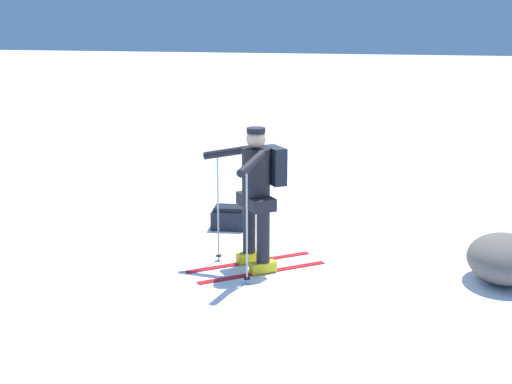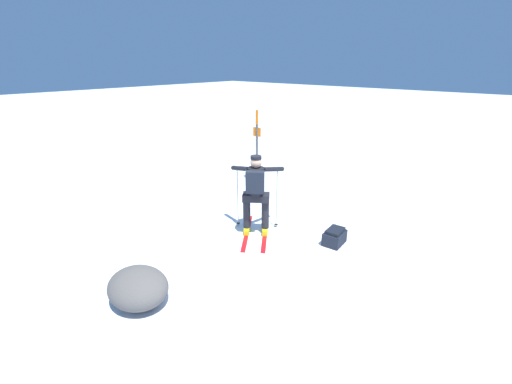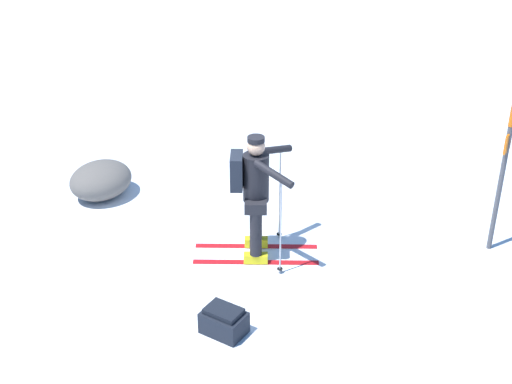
# 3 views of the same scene
# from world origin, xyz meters

# --- Properties ---
(ground_plane) EXTENTS (80.00, 80.00, 0.00)m
(ground_plane) POSITION_xyz_m (0.00, 0.00, 0.00)
(ground_plane) COLOR white
(skier) EXTENTS (1.33, 1.55, 1.64)m
(skier) POSITION_xyz_m (-0.48, 0.43, 0.94)
(skier) COLOR red
(skier) RESTS_ON ground_plane
(dropped_backpack) EXTENTS (0.37, 0.49, 0.31)m
(dropped_backpack) POSITION_xyz_m (0.95, 1.11, 0.15)
(dropped_backpack) COLOR black
(dropped_backpack) RESTS_ON ground_plane
(rock_boulder) EXTENTS (0.95, 0.81, 0.52)m
(rock_boulder) POSITION_xyz_m (-0.37, -2.31, 0.26)
(rock_boulder) COLOR #5B5651
(rock_boulder) RESTS_ON ground_plane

